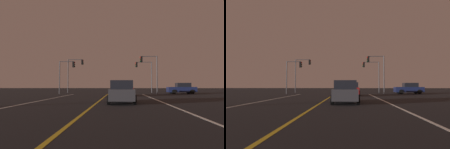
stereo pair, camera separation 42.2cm
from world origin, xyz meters
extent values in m
cube|color=silver|center=(5.13, 13.83, 0.00)|extent=(0.16, 39.67, 0.01)
cube|color=silver|center=(-5.13, 13.83, 0.00)|extent=(0.16, 39.67, 0.01)
cube|color=gold|center=(0.00, 13.83, 0.00)|extent=(0.16, 39.67, 0.01)
cylinder|color=black|center=(0.98, 19.09, 0.34)|extent=(0.22, 0.68, 0.68)
cylinder|color=black|center=(2.78, 19.09, 0.34)|extent=(0.22, 0.68, 0.68)
cylinder|color=black|center=(0.98, 16.39, 0.34)|extent=(0.22, 0.68, 0.68)
cylinder|color=black|center=(2.78, 16.39, 0.34)|extent=(0.22, 0.68, 0.68)
cube|color=#38383D|center=(1.88, 17.74, 0.66)|extent=(1.80, 4.30, 0.80)
cube|color=black|center=(1.88, 17.49, 1.38)|extent=(1.60, 2.10, 0.64)
cube|color=red|center=(1.28, 15.64, 0.76)|extent=(0.24, 0.08, 0.16)
cube|color=red|center=(2.48, 15.64, 0.76)|extent=(0.24, 0.08, 0.16)
cylinder|color=black|center=(1.57, 30.17, 0.34)|extent=(0.22, 0.68, 0.68)
cylinder|color=black|center=(3.37, 30.17, 0.34)|extent=(0.22, 0.68, 0.68)
cylinder|color=black|center=(1.57, 27.47, 0.34)|extent=(0.22, 0.68, 0.68)
cylinder|color=black|center=(3.37, 27.47, 0.34)|extent=(0.22, 0.68, 0.68)
cube|color=maroon|center=(2.47, 28.82, 0.66)|extent=(1.80, 4.30, 0.80)
cube|color=black|center=(2.47, 28.57, 1.38)|extent=(1.60, 2.10, 0.64)
cube|color=red|center=(1.87, 26.72, 0.76)|extent=(0.24, 0.08, 0.16)
cube|color=red|center=(3.07, 26.72, 0.76)|extent=(0.24, 0.08, 0.16)
cylinder|color=black|center=(10.05, 34.57, 0.34)|extent=(0.68, 0.22, 0.68)
cylinder|color=black|center=(10.05, 36.37, 0.34)|extent=(0.68, 0.22, 0.68)
cylinder|color=black|center=(12.75, 34.57, 0.34)|extent=(0.68, 0.22, 0.68)
cylinder|color=black|center=(12.75, 36.37, 0.34)|extent=(0.68, 0.22, 0.68)
cube|color=navy|center=(11.40, 35.47, 0.66)|extent=(4.30, 1.80, 0.80)
cube|color=black|center=(11.65, 35.47, 1.38)|extent=(2.10, 1.60, 0.64)
cube|color=red|center=(13.50, 34.87, 0.76)|extent=(0.08, 0.24, 0.16)
cube|color=red|center=(13.50, 36.07, 0.76)|extent=(0.08, 0.24, 0.16)
cylinder|color=#4C4C51|center=(7.42, 34.17, 2.88)|extent=(0.14, 0.14, 5.76)
cylinder|color=#4C4C51|center=(6.26, 34.17, 5.71)|extent=(2.33, 0.10, 0.10)
cube|color=black|center=(5.10, 34.17, 5.26)|extent=(0.28, 0.36, 0.90)
sphere|color=red|center=(4.94, 34.17, 5.56)|extent=(0.20, 0.20, 0.20)
sphere|color=#3C2706|center=(4.94, 34.17, 5.26)|extent=(0.20, 0.20, 0.20)
sphere|color=#063816|center=(4.94, 34.17, 4.96)|extent=(0.20, 0.20, 0.20)
cylinder|color=#4C4C51|center=(-7.42, 34.17, 2.51)|extent=(0.14, 0.14, 5.01)
cylinder|color=#4C4C51|center=(-6.36, 34.17, 4.96)|extent=(2.13, 0.10, 0.10)
cube|color=black|center=(-5.29, 34.17, 4.51)|extent=(0.28, 0.36, 0.90)
sphere|color=red|center=(-5.13, 34.17, 4.81)|extent=(0.20, 0.20, 0.20)
sphere|color=#3C2706|center=(-5.13, 34.17, 4.51)|extent=(0.20, 0.20, 0.20)
sphere|color=#063816|center=(-5.13, 34.17, 4.21)|extent=(0.20, 0.20, 0.20)
cylinder|color=#4C4C51|center=(7.42, 39.67, 2.73)|extent=(0.14, 0.14, 5.46)
cylinder|color=#4C4C51|center=(6.11, 39.67, 5.41)|extent=(2.62, 0.10, 0.10)
cube|color=black|center=(4.80, 39.67, 4.96)|extent=(0.28, 0.36, 0.90)
sphere|color=red|center=(4.64, 39.67, 5.26)|extent=(0.20, 0.20, 0.20)
sphere|color=#3C2706|center=(4.64, 39.67, 4.96)|extent=(0.20, 0.20, 0.20)
sphere|color=#063816|center=(4.64, 39.67, 4.66)|extent=(0.20, 0.20, 0.20)
cylinder|color=#4C4C51|center=(-7.42, 39.67, 2.98)|extent=(0.14, 0.14, 5.96)
cylinder|color=#4C4C51|center=(-6.16, 39.67, 5.91)|extent=(2.53, 0.10, 0.10)
cube|color=black|center=(-4.89, 39.67, 5.46)|extent=(0.28, 0.36, 0.90)
sphere|color=red|center=(-4.73, 39.67, 5.76)|extent=(0.20, 0.20, 0.20)
sphere|color=#3C2706|center=(-4.73, 39.67, 5.46)|extent=(0.20, 0.20, 0.20)
sphere|color=#063816|center=(-4.73, 39.67, 5.16)|extent=(0.20, 0.20, 0.20)
camera|label=1|loc=(1.72, 1.23, 1.35)|focal=34.87mm
camera|label=2|loc=(2.14, 1.23, 1.35)|focal=34.87mm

